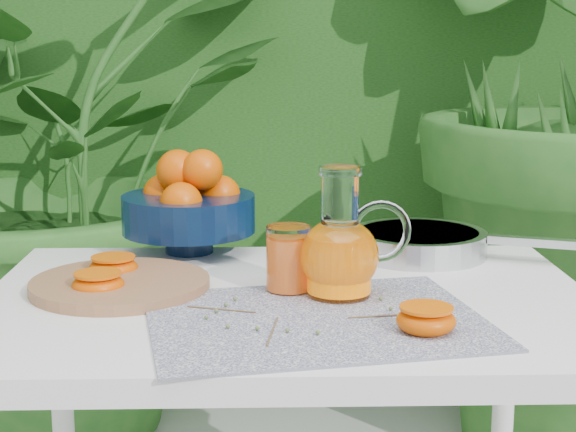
{
  "coord_description": "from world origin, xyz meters",
  "views": [
    {
      "loc": [
        -0.18,
        -1.32,
        1.16
      ],
      "look_at": [
        -0.14,
        0.08,
        0.88
      ],
      "focal_mm": 55.0,
      "sensor_mm": 36.0,
      "label": 1
    }
  ],
  "objects_px": {
    "fruit_bowl": "(189,205)",
    "juice_pitcher": "(341,252)",
    "cutting_board": "(120,285)",
    "white_table": "(288,344)",
    "saute_pan": "(421,242)"
  },
  "relations": [
    {
      "from": "white_table",
      "to": "cutting_board",
      "type": "height_order",
      "value": "cutting_board"
    },
    {
      "from": "white_table",
      "to": "saute_pan",
      "type": "height_order",
      "value": "saute_pan"
    },
    {
      "from": "white_table",
      "to": "juice_pitcher",
      "type": "xyz_separation_m",
      "value": [
        0.08,
        -0.01,
        0.16
      ]
    },
    {
      "from": "cutting_board",
      "to": "juice_pitcher",
      "type": "distance_m",
      "value": 0.37
    },
    {
      "from": "white_table",
      "to": "fruit_bowl",
      "type": "xyz_separation_m",
      "value": [
        -0.19,
        0.31,
        0.18
      ]
    },
    {
      "from": "saute_pan",
      "to": "juice_pitcher",
      "type": "bearing_deg",
      "value": -122.46
    },
    {
      "from": "fruit_bowl",
      "to": "juice_pitcher",
      "type": "distance_m",
      "value": 0.42
    },
    {
      "from": "fruit_bowl",
      "to": "juice_pitcher",
      "type": "bearing_deg",
      "value": -50.08
    },
    {
      "from": "fruit_bowl",
      "to": "juice_pitcher",
      "type": "xyz_separation_m",
      "value": [
        0.27,
        -0.32,
        -0.02
      ]
    },
    {
      "from": "white_table",
      "to": "saute_pan",
      "type": "distance_m",
      "value": 0.39
    },
    {
      "from": "saute_pan",
      "to": "fruit_bowl",
      "type": "bearing_deg",
      "value": 174.85
    },
    {
      "from": "cutting_board",
      "to": "fruit_bowl",
      "type": "xyz_separation_m",
      "value": [
        0.09,
        0.27,
        0.08
      ]
    },
    {
      "from": "cutting_board",
      "to": "juice_pitcher",
      "type": "relative_size",
      "value": 1.41
    },
    {
      "from": "cutting_board",
      "to": "juice_pitcher",
      "type": "bearing_deg",
      "value": -8.5
    },
    {
      "from": "fruit_bowl",
      "to": "white_table",
      "type": "bearing_deg",
      "value": -59.31
    }
  ]
}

